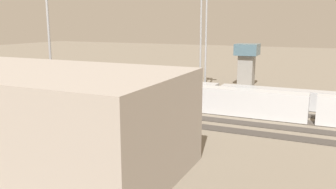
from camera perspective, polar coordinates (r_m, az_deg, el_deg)
The scene contains 16 objects.
ground_plane at distance 77.53m, azimuth -3.58°, elevation -1.29°, with size 400.00×400.00×0.00m, color #756B5B.
track_bed_0 at distance 88.49m, azimuth 0.22°, elevation 0.38°, with size 140.00×2.80×0.12m, color #3D3833.
track_bed_1 at distance 84.05m, azimuth -1.18°, elevation -0.22°, with size 140.00×2.80×0.12m, color #3D3833.
track_bed_2 at distance 79.67m, azimuth -2.73°, elevation -0.89°, with size 140.00×2.80×0.12m, color #3D3833.
track_bed_3 at distance 75.37m, azimuth -4.47°, elevation -1.63°, with size 140.00×2.80×0.12m, color #4C443D.
track_bed_4 at distance 71.17m, azimuth -6.41°, elevation -2.46°, with size 140.00×2.80×0.12m, color #3D3833.
track_bed_5 at distance 67.07m, azimuth -8.60°, elevation -3.39°, with size 140.00×2.80×0.12m, color #3D3833.
train_on_track_3 at distance 65.82m, azimuth 22.32°, elevation -2.13°, with size 47.20×3.00×5.00m.
train_on_track_0 at distance 100.07m, azimuth -12.23°, elevation 2.56°, with size 47.20×3.00×3.80m.
train_on_track_1 at distance 82.69m, azimuth 0.29°, elevation 0.97°, with size 119.80×3.00×3.80m.
train_on_track_4 at distance 89.77m, azimuth -23.20°, elevation 0.86°, with size 47.20×3.06×3.80m.
train_on_track_2 at distance 90.37m, azimuth -14.39°, elevation 1.50°, with size 71.40×3.06×3.80m.
light_mast_0 at distance 87.89m, azimuth 5.38°, elevation 12.34°, with size 2.80×0.70×29.33m.
light_mast_1 at distance 68.93m, azimuth -18.90°, elevation 12.18°, with size 2.80×0.70×29.70m.
light_mast_2 at distance 85.63m, azimuth 6.22°, elevation 12.15°, with size 2.80×0.70×28.80m.
control_tower at distance 98.00m, azimuth 12.60°, elevation 5.22°, with size 6.00×6.00×11.64m.
Camera 1 is at (-35.66, 66.66, 17.18)m, focal length 37.71 mm.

